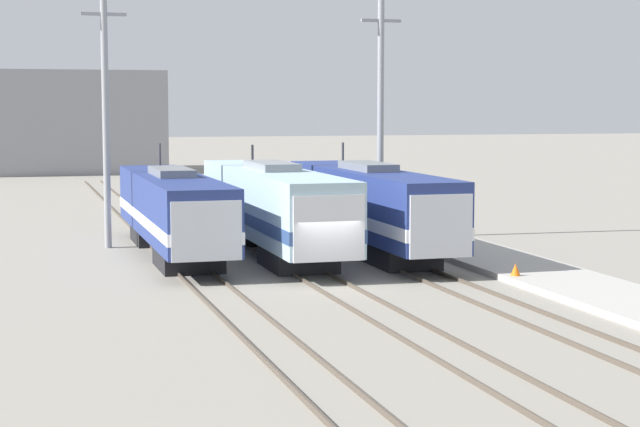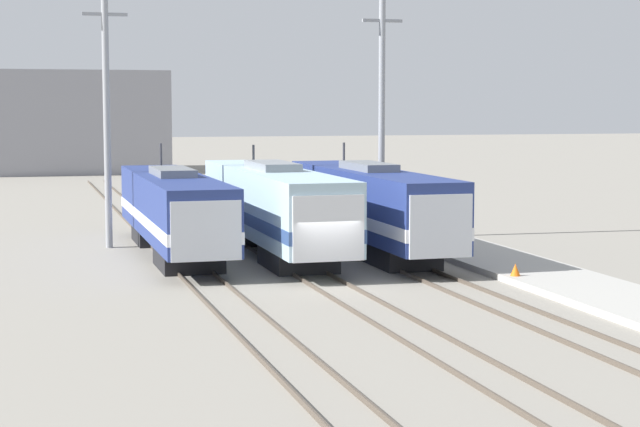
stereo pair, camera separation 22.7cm
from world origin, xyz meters
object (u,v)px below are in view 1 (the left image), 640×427
Objects in this scene: locomotive_far_right at (371,207)px; catenary_tower_left at (106,113)px; locomotive_far_left at (174,211)px; catenary_tower_right at (381,112)px; traffic_cone at (516,270)px; locomotive_center at (275,208)px.

locomotive_far_right is 13.61m from catenary_tower_left.
locomotive_far_right is at bearing -25.31° from catenary_tower_left.
catenary_tower_right is at bearing 17.98° from locomotive_far_left.
locomotive_far_right is (8.97, -1.82, 0.10)m from locomotive_far_left.
locomotive_far_right is at bearing -113.51° from catenary_tower_right.
catenary_tower_right is at bearing 91.59° from traffic_cone.
locomotive_far_left is 16.31m from traffic_cone.
locomotive_far_left reaches higher than locomotive_center.
traffic_cone is at bearing -53.55° from locomotive_center.
catenary_tower_left reaches higher than traffic_cone.
catenary_tower_left reaches higher than locomotive_center.
catenary_tower_right reaches higher than locomotive_far_right.
catenary_tower_right is at bearing 35.88° from locomotive_center.
locomotive_far_left is at bearing 168.54° from locomotive_far_right.
locomotive_far_right is 36.83× the size of traffic_cone.
locomotive_center is (4.49, -1.29, 0.13)m from locomotive_far_left.
catenary_tower_right is (2.40, 5.51, 4.39)m from locomotive_far_right.
traffic_cone is at bearing -88.41° from catenary_tower_right.
catenary_tower_left is at bearing 154.69° from locomotive_far_right.
catenary_tower_right is (6.88, 4.98, 4.36)m from locomotive_center.
locomotive_center is 9.55m from catenary_tower_right.
catenary_tower_right reaches higher than locomotive_far_left.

